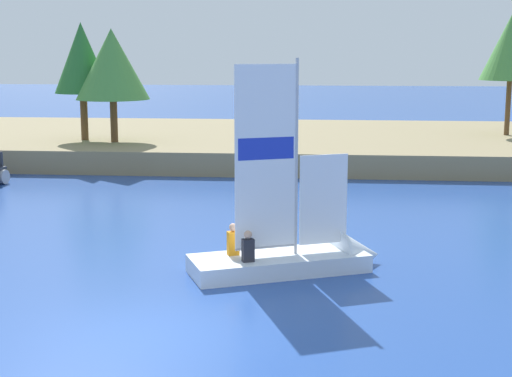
{
  "coord_description": "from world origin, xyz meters",
  "views": [
    {
      "loc": [
        3.17,
        -13.81,
        5.51
      ],
      "look_at": [
        1.03,
        9.31,
        1.2
      ],
      "focal_mm": 53.25,
      "sensor_mm": 36.0,
      "label": 1
    }
  ],
  "objects_px": {
    "shoreline_tree_midleft": "(82,58)",
    "shoreline_tree_centre": "(112,64)",
    "sailboat": "(310,254)",
    "shoreline_tree_midright": "(512,46)"
  },
  "relations": [
    {
      "from": "shoreline_tree_midright",
      "to": "sailboat",
      "type": "relative_size",
      "value": 1.09
    },
    {
      "from": "shoreline_tree_midright",
      "to": "sailboat",
      "type": "bearing_deg",
      "value": -114.01
    },
    {
      "from": "shoreline_tree_midleft",
      "to": "sailboat",
      "type": "xyz_separation_m",
      "value": [
        11.48,
        -17.68,
        -4.63
      ]
    },
    {
      "from": "shoreline_tree_midleft",
      "to": "shoreline_tree_centre",
      "type": "height_order",
      "value": "shoreline_tree_midleft"
    },
    {
      "from": "shoreline_tree_midleft",
      "to": "shoreline_tree_midright",
      "type": "height_order",
      "value": "shoreline_tree_midright"
    },
    {
      "from": "shoreline_tree_centre",
      "to": "shoreline_tree_midright",
      "type": "xyz_separation_m",
      "value": [
        19.5,
        4.78,
        0.85
      ]
    },
    {
      "from": "shoreline_tree_midleft",
      "to": "sailboat",
      "type": "relative_size",
      "value": 0.99
    },
    {
      "from": "sailboat",
      "to": "shoreline_tree_centre",
      "type": "bearing_deg",
      "value": 96.84
    },
    {
      "from": "shoreline_tree_centre",
      "to": "sailboat",
      "type": "relative_size",
      "value": 0.93
    },
    {
      "from": "shoreline_tree_midleft",
      "to": "sailboat",
      "type": "distance_m",
      "value": 21.58
    }
  ]
}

